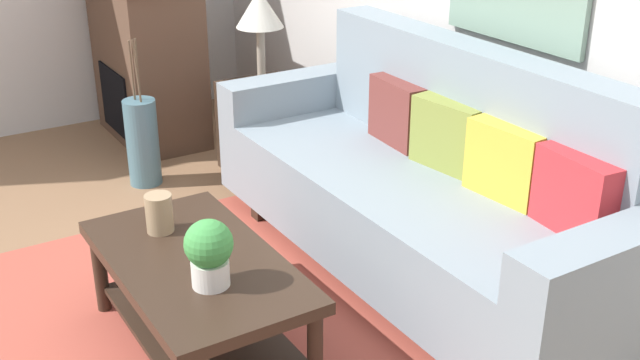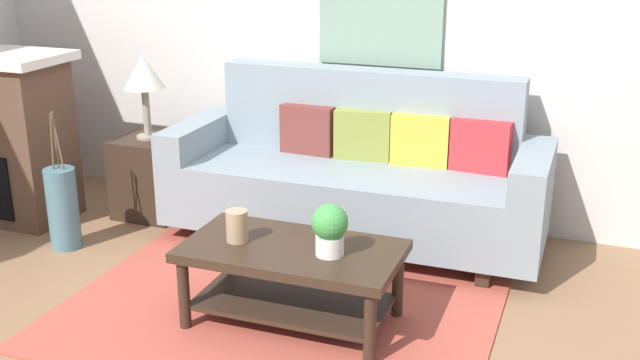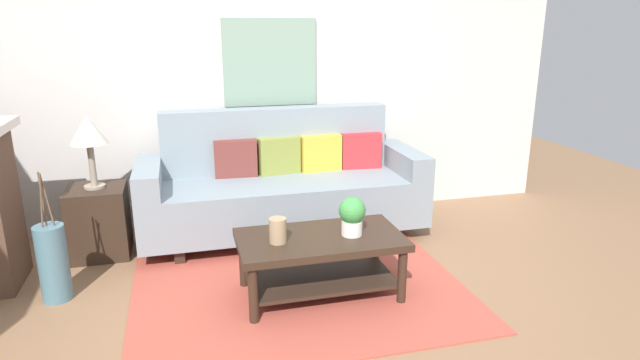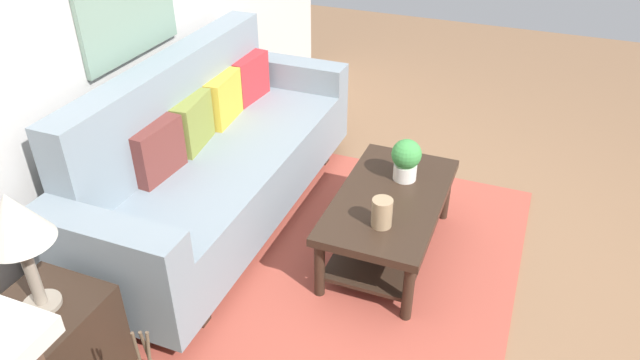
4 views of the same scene
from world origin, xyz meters
name	(u,v)px [view 3 (image 3 of 4)]	position (x,y,z in m)	size (l,w,h in m)	color
ground_plane	(315,322)	(0.00, 0.00, 0.00)	(9.78, 9.78, 0.00)	#8C6647
wall_back	(259,74)	(0.00, 2.02, 1.35)	(5.78, 0.10, 2.70)	silver
area_rug	(298,284)	(0.00, 0.50, 0.01)	(2.26, 1.91, 0.01)	#B24C3D
couch	(282,187)	(0.09, 1.49, 0.43)	(2.39, 0.84, 1.08)	gray
throw_pillow_maroon	(236,158)	(-0.29, 1.61, 0.68)	(0.36, 0.12, 0.32)	brown
throw_pillow_olive	(279,156)	(0.09, 1.61, 0.68)	(0.36, 0.12, 0.32)	olive
throw_pillow_mustard	(321,153)	(0.47, 1.61, 0.68)	(0.36, 0.12, 0.32)	gold
throw_pillow_crimson	(361,151)	(0.84, 1.61, 0.68)	(0.36, 0.12, 0.32)	red
coffee_table	(320,252)	(0.12, 0.33, 0.31)	(1.10, 0.60, 0.43)	#332319
tabletop_vase	(278,230)	(-0.17, 0.30, 0.51)	(0.11, 0.11, 0.16)	tan
potted_plant_tabletop	(352,215)	(0.33, 0.30, 0.57)	(0.18, 0.18, 0.26)	white
side_table	(99,221)	(-1.40, 1.43, 0.28)	(0.44, 0.44, 0.56)	#332319
table_lamp	(88,133)	(-1.40, 1.43, 0.99)	(0.28, 0.28, 0.57)	gray
floor_vase	(53,263)	(-1.61, 0.73, 0.26)	(0.19, 0.19, 0.53)	slate
floor_vase_branch_a	(47,200)	(-1.59, 0.73, 0.71)	(0.01, 0.01, 0.36)	brown
floor_vase_branch_b	(42,199)	(-1.62, 0.74, 0.71)	(0.01, 0.01, 0.36)	brown
floor_vase_branch_c	(41,201)	(-1.62, 0.71, 0.71)	(0.01, 0.01, 0.36)	brown
framed_painting	(270,62)	(0.09, 1.95, 1.45)	(0.83, 0.03, 0.76)	gray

